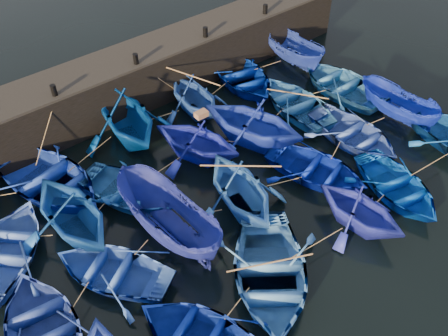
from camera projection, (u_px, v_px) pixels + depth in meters
ground at (276, 225)px, 19.22m from camera, size 120.00×120.00×0.00m
quay_wall at (130, 80)px, 24.33m from camera, size 26.00×2.50×2.50m
quay_top at (126, 57)px, 23.43m from camera, size 26.00×2.50×0.12m
bollard_1 at (54, 90)px, 20.87m from camera, size 0.24×0.24×0.50m
bollard_2 at (136, 59)px, 22.71m from camera, size 0.24×0.24×0.50m
bollard_3 at (205, 32)px, 24.55m from camera, size 0.24×0.24×0.50m
bollard_4 at (265, 9)px, 26.39m from camera, size 0.24×0.24×0.50m
boat_1 at (48, 180)px, 20.20m from camera, size 5.37×6.49×1.17m
boat_2 at (126, 116)px, 22.18m from camera, size 4.95×5.50×2.57m
boat_3 at (194, 95)px, 23.79m from camera, size 3.69×4.18×2.06m
boat_4 at (242, 76)px, 25.96m from camera, size 4.41×5.55×1.04m
boat_5 at (293, 50)px, 27.18m from camera, size 2.07×4.64×1.75m
boat_6 at (7, 250)px, 17.74m from camera, size 5.63×5.65×0.97m
boat_7 at (71, 212)px, 18.13m from camera, size 4.11×4.71×2.40m
boat_8 at (128, 191)px, 19.94m from camera, size 4.60×5.27×0.91m
boat_9 at (197, 139)px, 21.33m from camera, size 4.84×5.14×2.15m
boat_10 at (253, 121)px, 21.94m from camera, size 5.62×5.99×2.52m
boat_11 at (296, 103)px, 24.30m from camera, size 3.92×5.04×0.96m
boat_12 at (341, 83)px, 25.45m from camera, size 3.66×5.07×1.04m
boat_13 at (44, 330)px, 15.49m from camera, size 4.01×5.17×0.99m
boat_14 at (113, 270)px, 17.18m from camera, size 4.90×5.27×0.89m
boat_15 at (167, 220)px, 18.10m from camera, size 2.45×5.37×2.01m
boat_16 at (240, 188)px, 19.08m from camera, size 4.58×5.04×2.29m
boat_17 at (317, 169)px, 20.85m from camera, size 4.35×5.18×0.92m
boat_18 at (354, 134)px, 22.54m from camera, size 3.34×4.64×0.95m
boat_19 at (397, 106)px, 23.54m from camera, size 2.00×4.28×1.60m
boat_22 at (269, 273)px, 16.94m from camera, size 6.37×6.66×1.12m
boat_23 at (360, 209)px, 18.53m from camera, size 3.59×4.03×1.94m
boat_24 at (397, 187)px, 20.12m from camera, size 4.03×4.94×0.90m
wooden_crate at (201, 114)px, 20.65m from camera, size 0.54×0.34×0.25m
mooring_ropes at (199, 141)px, 21.52m from camera, size 18.07×11.66×2.10m
loose_oars at (250, 139)px, 20.46m from camera, size 10.11×11.59×1.39m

